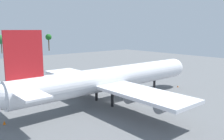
{
  "coord_description": "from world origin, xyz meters",
  "views": [
    {
      "loc": [
        -38.31,
        -45.18,
        18.24
      ],
      "look_at": [
        0.0,
        0.0,
        8.16
      ],
      "focal_mm": 38.37,
      "sensor_mm": 36.0,
      "label": 1
    }
  ],
  "objects": [
    {
      "name": "safety_cone_nose",
      "position": [
        25.81,
        -2.09,
        0.32
      ],
      "size": [
        0.44,
        0.44,
        0.63
      ],
      "primitive_type": "cone",
      "color": "orange",
      "rests_on": "ground_plane"
    },
    {
      "name": "safety_cone_tail",
      "position": [
        -25.81,
        1.95,
        0.4
      ],
      "size": [
        0.55,
        0.55,
        0.79
      ],
      "primitive_type": "cone",
      "color": "orange",
      "rests_on": "ground_plane"
    },
    {
      "name": "cargo_airplane",
      "position": [
        -0.27,
        -0.0,
        5.97
      ],
      "size": [
        57.34,
        48.22,
        18.14
      ],
      "color": "silver",
      "rests_on": "ground_plane"
    },
    {
      "name": "ground_plane",
      "position": [
        0.0,
        0.0,
        0.0
      ],
      "size": [
        229.38,
        229.38,
        0.0
      ],
      "primitive_type": "plane",
      "color": "slate"
    }
  ]
}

